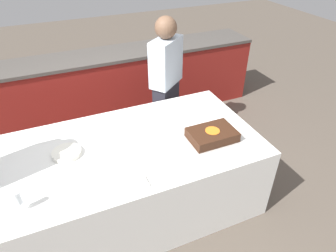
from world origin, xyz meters
name	(u,v)px	position (x,y,z in m)	size (l,w,h in m)	color
ground_plane	(138,203)	(0.00, 0.00, 0.00)	(14.00, 14.00, 0.00)	brown
back_counter	(95,89)	(0.00, 1.67, 0.46)	(4.40, 0.58, 0.92)	maroon
dining_table	(135,176)	(0.00, 0.00, 0.37)	(2.16, 1.18, 0.74)	white
cake	(212,135)	(0.65, -0.20, 0.78)	(0.44, 0.32, 0.09)	#B7B2AD
plate_stack	(67,153)	(-0.53, 0.08, 0.76)	(0.23, 0.23, 0.04)	white
wine_glass	(18,199)	(-0.88, -0.38, 0.84)	(0.07, 0.07, 0.16)	white
side_plate_near_cake	(202,120)	(0.72, 0.10, 0.74)	(0.19, 0.19, 0.00)	white
utensil_pile	(137,184)	(-0.12, -0.46, 0.75)	(0.15, 0.12, 0.02)	white
person_cutting_cake	(166,84)	(0.65, 0.81, 0.80)	(0.44, 0.41, 1.54)	#282833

